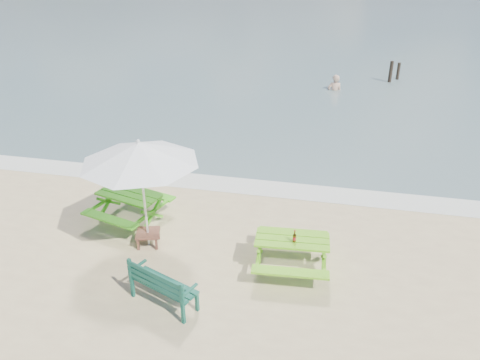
% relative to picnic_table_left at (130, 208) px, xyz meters
% --- Properties ---
extents(foam_strip, '(22.00, 0.90, 0.01)m').
position_rel_picnic_table_left_xyz_m(foam_strip, '(2.07, 2.26, -0.33)').
color(foam_strip, silver).
rests_on(foam_strip, ground).
extents(picnic_table_left, '(1.86, 1.97, 0.70)m').
position_rel_picnic_table_left_xyz_m(picnic_table_left, '(0.00, 0.00, 0.00)').
color(picnic_table_left, '#3FA819').
rests_on(picnic_table_left, ground).
extents(picnic_table_right, '(1.55, 1.70, 0.69)m').
position_rel_picnic_table_left_xyz_m(picnic_table_right, '(3.88, -1.01, -0.01)').
color(picnic_table_right, '#67B41B').
rests_on(picnic_table_right, ground).
extents(park_bench, '(1.37, 0.89, 0.80)m').
position_rel_picnic_table_left_xyz_m(park_bench, '(1.78, -2.54, -0.09)').
color(park_bench, '#104537').
rests_on(park_bench, ground).
extents(side_table, '(0.59, 0.59, 0.31)m').
position_rel_picnic_table_left_xyz_m(side_table, '(0.78, -0.85, -0.17)').
color(side_table, brown).
rests_on(side_table, ground).
extents(patio_umbrella, '(2.94, 2.94, 2.38)m').
position_rel_picnic_table_left_xyz_m(patio_umbrella, '(0.78, -0.85, 1.82)').
color(patio_umbrella, silver).
rests_on(patio_umbrella, ground).
extents(beer_bottle, '(0.07, 0.07, 0.26)m').
position_rel_picnic_table_left_xyz_m(beer_bottle, '(3.93, -1.11, 0.43)').
color(beer_bottle, '#8D4C14').
rests_on(beer_bottle, picnic_table_right).
extents(swimmer, '(0.72, 0.54, 1.77)m').
position_rel_picnic_table_left_xyz_m(swimmer, '(4.32, 12.29, -0.53)').
color(swimmer, tan).
rests_on(swimmer, ground).
extents(mooring_pilings, '(0.56, 0.76, 1.19)m').
position_rel_picnic_table_left_xyz_m(mooring_pilings, '(6.97, 14.44, 0.02)').
color(mooring_pilings, black).
rests_on(mooring_pilings, ground).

